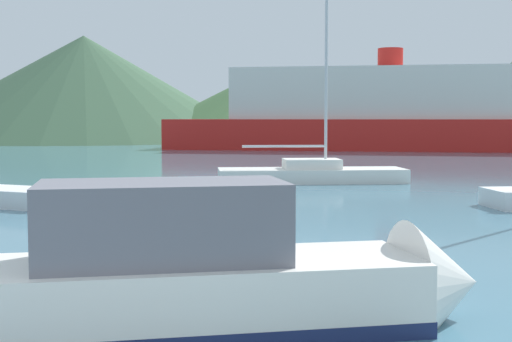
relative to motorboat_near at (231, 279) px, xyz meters
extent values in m
cube|color=white|center=(-0.40, -0.14, -0.17)|extent=(5.68, 3.47, 0.87)
cube|color=#19234C|center=(-0.40, -0.14, -0.51)|extent=(5.71, 3.49, 0.20)
cone|color=white|center=(2.61, 0.93, -0.17)|extent=(1.48, 1.90, 1.68)
cube|color=slate|center=(-0.78, -0.28, 0.74)|extent=(3.22, 2.30, 0.95)
cube|color=white|center=(-0.48, 20.03, -0.33)|extent=(7.75, 3.84, 0.55)
cube|color=white|center=(-0.48, 20.03, 0.14)|extent=(2.53, 1.99, 0.39)
cylinder|color=#BCBCC1|center=(0.07, 20.16, 3.36)|extent=(0.12, 0.12, 6.83)
cylinder|color=#BCBCC1|center=(-1.56, 19.77, 0.84)|extent=(3.28, 0.88, 0.10)
cube|color=red|center=(3.62, 50.84, 0.63)|extent=(36.46, 9.24, 2.47)
cube|color=silver|center=(3.62, 50.84, 3.93)|extent=(25.56, 7.69, 4.14)
cylinder|color=red|center=(3.62, 50.84, 6.80)|extent=(2.04, 2.04, 1.60)
cone|color=#38563D|center=(-32.00, 74.16, 5.63)|extent=(43.54, 43.54, 12.48)
cone|color=#3D6038|center=(-10.98, 74.89, 3.27)|extent=(31.05, 31.05, 7.76)
camera|label=1|loc=(1.59, -8.43, 1.97)|focal=50.00mm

